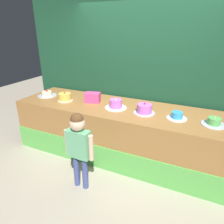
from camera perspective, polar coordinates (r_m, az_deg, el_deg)
ground_plane at (r=3.35m, az=1.58°, el=-16.46°), size 12.00×12.00×0.00m
stage_platform at (r=3.50m, az=4.98°, el=-5.99°), size 3.97×1.04×0.89m
curtain_backdrop at (r=3.73m, az=8.83°, el=11.33°), size 4.66×0.08×2.80m
child_figure at (r=2.73m, az=-9.23°, el=-8.06°), size 0.43×0.20×1.12m
pink_box at (r=3.60m, az=-5.40°, el=4.03°), size 0.29×0.22×0.17m
cake_far_left at (r=4.12m, az=-17.52°, el=4.76°), size 0.36×0.36×0.12m
cake_left at (r=3.75m, az=-12.87°, el=4.03°), size 0.26×0.26×0.16m
cake_center_left at (r=3.32m, az=1.04°, el=2.15°), size 0.36×0.36×0.17m
cake_center_right at (r=3.15m, az=8.94°, el=0.81°), size 0.33×0.33×0.17m
cake_right at (r=3.08m, az=17.52°, el=-1.03°), size 0.29×0.29×0.10m
cake_far_right at (r=3.07m, az=26.38°, el=-2.50°), size 0.32×0.32×0.13m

